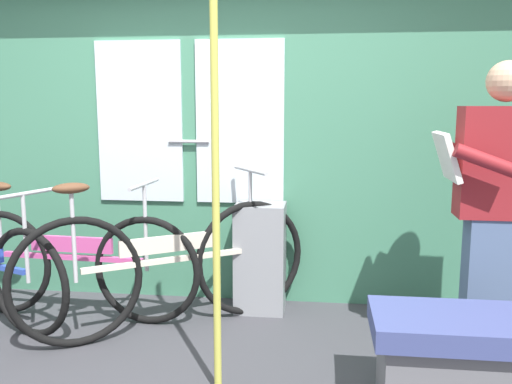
# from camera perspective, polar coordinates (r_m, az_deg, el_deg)

# --- Properties ---
(ground_plane) EXTENTS (5.89, 4.01, 0.04)m
(ground_plane) POSITION_cam_1_polar(r_m,az_deg,el_deg) (2.94, -8.25, -19.12)
(ground_plane) COLOR #38383D
(train_door_wall) EXTENTS (4.89, 0.28, 2.20)m
(train_door_wall) POSITION_cam_1_polar(r_m,az_deg,el_deg) (3.77, -3.98, 5.78)
(train_door_wall) COLOR #427F60
(train_door_wall) RESTS_ON ground_plane
(bicycle_near_door) EXTENTS (1.57, 1.06, 0.97)m
(bicycle_near_door) POSITION_cam_1_polar(r_m,az_deg,el_deg) (3.36, -9.21, -7.69)
(bicycle_near_door) COLOR black
(bicycle_near_door) RESTS_ON ground_plane
(bicycle_leaning_behind) EXTENTS (1.70, 0.44, 0.90)m
(bicycle_leaning_behind) POSITION_cam_1_polar(r_m,az_deg,el_deg) (3.69, -18.83, -7.05)
(bicycle_leaning_behind) COLOR black
(bicycle_leaning_behind) RESTS_ON ground_plane
(passenger_reading_newspaper) EXTENTS (0.56, 0.47, 1.59)m
(passenger_reading_newspaper) POSITION_cam_1_polar(r_m,az_deg,el_deg) (3.14, 23.96, -1.34)
(passenger_reading_newspaper) COLOR slate
(passenger_reading_newspaper) RESTS_ON ground_plane
(trash_bin_by_wall) EXTENTS (0.33, 0.28, 0.73)m
(trash_bin_by_wall) POSITION_cam_1_polar(r_m,az_deg,el_deg) (3.65, 0.46, -6.89)
(trash_bin_by_wall) COLOR gray
(trash_bin_by_wall) RESTS_ON ground_plane
(handrail_pole) EXTENTS (0.04, 0.04, 2.16)m
(handrail_pole) POSITION_cam_1_polar(r_m,az_deg,el_deg) (2.47, -4.28, 2.36)
(handrail_pole) COLOR #C6C14C
(handrail_pole) RESTS_ON ground_plane
(bench_seat_corner) EXTENTS (0.70, 0.44, 0.45)m
(bench_seat_corner) POSITION_cam_1_polar(r_m,az_deg,el_deg) (2.69, 19.66, -16.28)
(bench_seat_corner) COLOR #3D477F
(bench_seat_corner) RESTS_ON ground_plane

